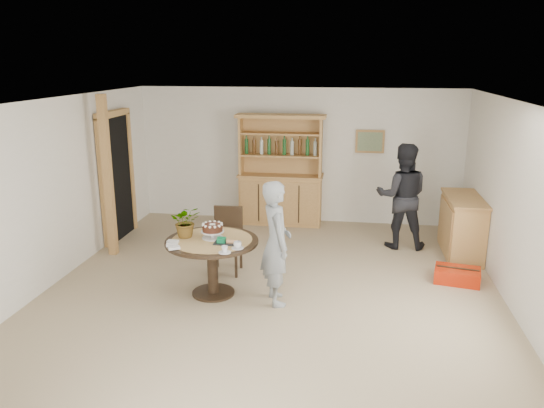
% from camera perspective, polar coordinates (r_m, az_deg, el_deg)
% --- Properties ---
extents(ground, '(7.00, 7.00, 0.00)m').
position_cam_1_polar(ground, '(7.01, -0.28, -9.97)').
color(ground, tan).
rests_on(ground, ground).
extents(room_shell, '(6.04, 7.04, 2.52)m').
position_cam_1_polar(room_shell, '(6.46, -0.27, 4.14)').
color(room_shell, white).
rests_on(room_shell, ground).
extents(doorway, '(0.13, 1.10, 2.18)m').
position_cam_1_polar(doorway, '(9.34, -16.39, 3.03)').
color(doorway, black).
rests_on(doorway, ground).
extents(pine_post, '(0.12, 0.12, 2.50)m').
position_cam_1_polar(pine_post, '(8.50, -17.26, 2.79)').
color(pine_post, tan).
rests_on(pine_post, ground).
extents(hutch, '(1.62, 0.54, 2.04)m').
position_cam_1_polar(hutch, '(9.86, 0.94, 1.80)').
color(hutch, tan).
rests_on(hutch, ground).
extents(sideboard, '(0.54, 1.26, 0.94)m').
position_cam_1_polar(sideboard, '(8.81, 19.78, -2.25)').
color(sideboard, tan).
rests_on(sideboard, ground).
extents(dining_table, '(1.20, 1.20, 0.76)m').
position_cam_1_polar(dining_table, '(6.91, -6.46, -5.01)').
color(dining_table, black).
rests_on(dining_table, ground).
extents(dining_chair, '(0.43, 0.43, 0.95)m').
position_cam_1_polar(dining_chair, '(7.69, -4.85, -3.38)').
color(dining_chair, black).
rests_on(dining_chair, ground).
extents(birthday_cake, '(0.30, 0.30, 0.20)m').
position_cam_1_polar(birthday_cake, '(6.86, -6.42, -2.69)').
color(birthday_cake, white).
rests_on(birthday_cake, dining_table).
extents(flower_vase, '(0.47, 0.44, 0.42)m').
position_cam_1_polar(flower_vase, '(6.94, -9.23, -1.85)').
color(flower_vase, '#3F7233').
rests_on(flower_vase, dining_table).
extents(gift_tray, '(0.30, 0.20, 0.08)m').
position_cam_1_polar(gift_tray, '(6.68, -5.00, -4.03)').
color(gift_tray, black).
rests_on(gift_tray, dining_table).
extents(coffee_cup_a, '(0.15, 0.15, 0.09)m').
position_cam_1_polar(coffee_cup_a, '(6.50, -3.73, -4.46)').
color(coffee_cup_a, silver).
rests_on(coffee_cup_a, dining_table).
extents(coffee_cup_b, '(0.15, 0.15, 0.08)m').
position_cam_1_polar(coffee_cup_b, '(6.37, -5.12, -4.95)').
color(coffee_cup_b, silver).
rests_on(coffee_cup_b, dining_table).
extents(napkins, '(0.24, 0.33, 0.03)m').
position_cam_1_polar(napkins, '(6.69, -10.60, -4.32)').
color(napkins, white).
rests_on(napkins, dining_table).
extents(teen_boy, '(0.56, 0.67, 1.58)m').
position_cam_1_polar(teen_boy, '(6.59, 0.44, -4.21)').
color(teen_boy, gray).
rests_on(teen_boy, ground).
extents(adult_person, '(0.84, 0.66, 1.72)m').
position_cam_1_polar(adult_person, '(8.80, 13.81, 0.83)').
color(adult_person, black).
rests_on(adult_person, ground).
extents(red_suitcase, '(0.67, 0.51, 0.21)m').
position_cam_1_polar(red_suitcase, '(7.84, 19.29, -7.25)').
color(red_suitcase, '#B72209').
rests_on(red_suitcase, ground).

